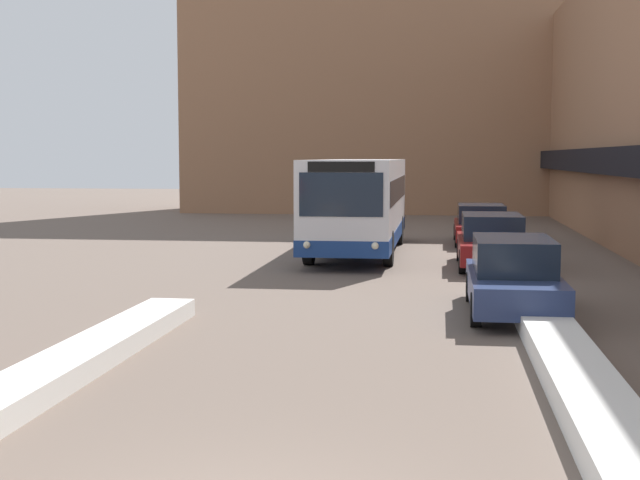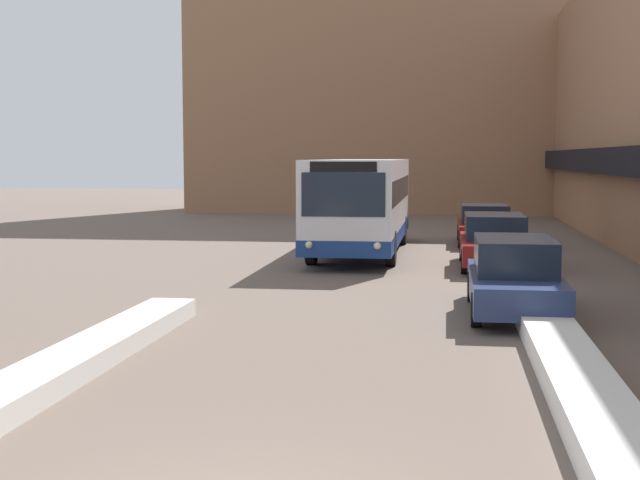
# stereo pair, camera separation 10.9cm
# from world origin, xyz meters

# --- Properties ---
(building_backdrop_far) EXTENTS (26.00, 8.00, 17.15)m
(building_backdrop_far) POSITION_xyz_m (0.00, 46.07, 8.58)
(building_backdrop_far) COLOR #996B4C
(building_backdrop_far) RESTS_ON ground_plane
(snow_bank_left) EXTENTS (0.90, 12.41, 0.34)m
(snow_bank_left) POSITION_xyz_m (-3.60, 4.01, 0.17)
(snow_bank_left) COLOR silver
(snow_bank_left) RESTS_ON ground_plane
(snow_bank_right) EXTENTS (0.90, 13.87, 0.38)m
(snow_bank_right) POSITION_xyz_m (3.60, 4.54, 0.19)
(snow_bank_right) COLOR silver
(snow_bank_right) RESTS_ON ground_plane
(city_bus) EXTENTS (2.63, 10.76, 3.09)m
(city_bus) POSITION_xyz_m (-0.95, 22.20, 1.69)
(city_bus) COLOR silver
(city_bus) RESTS_ON ground_plane
(parked_car_front) EXTENTS (1.79, 4.80, 1.54)m
(parked_car_front) POSITION_xyz_m (3.20, 11.29, 0.77)
(parked_car_front) COLOR navy
(parked_car_front) RESTS_ON ground_plane
(parked_car_middle) EXTENTS (1.93, 4.87, 1.53)m
(parked_car_middle) POSITION_xyz_m (3.20, 19.05, 0.77)
(parked_car_middle) COLOR maroon
(parked_car_middle) RESTS_ON ground_plane
(parked_car_back) EXTENTS (1.93, 4.75, 1.45)m
(parked_car_back) POSITION_xyz_m (3.20, 26.05, 0.73)
(parked_car_back) COLOR maroon
(parked_car_back) RESTS_ON ground_plane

